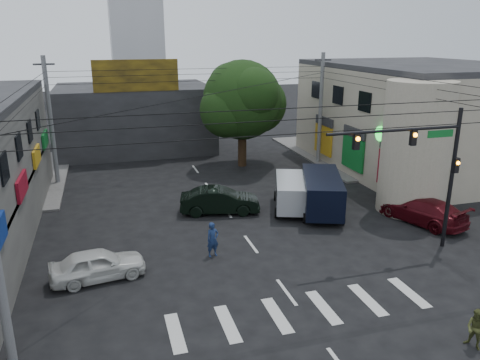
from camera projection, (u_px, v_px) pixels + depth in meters
name	position (u px, v px, depth m)	size (l,w,h in m)	color
ground	(263.00, 261.00, 22.70)	(160.00, 160.00, 0.00)	black
sidewalk_far_right	(381.00, 151.00, 44.02)	(16.00, 16.00, 0.15)	#514F4C
building_right	(420.00, 118.00, 38.28)	(14.00, 18.00, 8.00)	gray
corner_column	(415.00, 148.00, 28.15)	(4.00, 4.00, 8.00)	gray
building_far	(135.00, 117.00, 44.56)	(14.00, 10.00, 6.00)	#232326
billboard	(136.00, 76.00, 38.80)	(7.00, 0.30, 2.60)	olive
street_tree	(242.00, 100.00, 37.74)	(6.40, 6.40, 8.70)	black
traffic_gantry	(426.00, 158.00, 22.46)	(7.10, 0.35, 7.20)	black
utility_pole_far_left	(51.00, 122.00, 33.17)	(0.32, 0.32, 9.20)	#59595B
utility_pole_far_right	(321.00, 109.00, 38.83)	(0.32, 0.32, 9.20)	#59595B
dark_sedan	(220.00, 201.00, 28.67)	(5.07, 2.67, 1.59)	black
white_compact	(98.00, 264.00, 20.85)	(4.35, 2.24, 1.42)	silver
maroon_sedan	(423.00, 210.00, 27.19)	(3.65, 5.60, 1.51)	#470A10
silver_minivan	(292.00, 194.00, 29.21)	(3.36, 4.96, 1.97)	#B5B9BE
navy_van	(322.00, 194.00, 28.79)	(4.10, 6.14, 2.30)	black
traffic_officer	(213.00, 240.00, 22.99)	(0.73, 0.58, 1.76)	#16274F
pedestrian_olive	(477.00, 329.00, 16.19)	(0.81, 0.89, 1.49)	#414620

